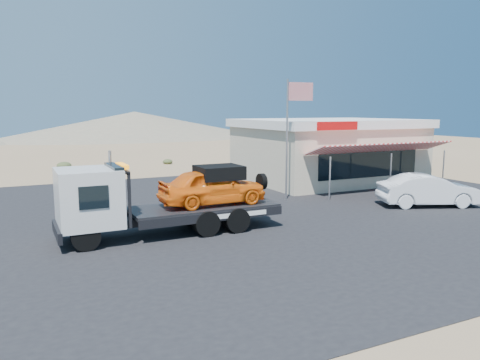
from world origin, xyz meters
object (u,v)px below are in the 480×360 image
(tow_truck, at_px, (166,196))
(flagpole, at_px, (291,125))
(jerky_store, at_px, (327,150))
(white_sedan, at_px, (428,190))

(tow_truck, xyz_separation_m, flagpole, (7.69, 3.74, 2.33))
(jerky_store, height_order, flagpole, flagpole)
(tow_truck, xyz_separation_m, jerky_store, (13.25, 8.21, 0.56))
(tow_truck, relative_size, jerky_store, 0.76)
(white_sedan, xyz_separation_m, flagpole, (-4.91, 4.36, 2.99))
(tow_truck, bearing_deg, jerky_store, 31.79)
(white_sedan, height_order, jerky_store, jerky_store)
(tow_truck, distance_m, white_sedan, 12.63)
(white_sedan, xyz_separation_m, jerky_store, (0.65, 8.84, 1.22))
(jerky_store, relative_size, flagpole, 1.73)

